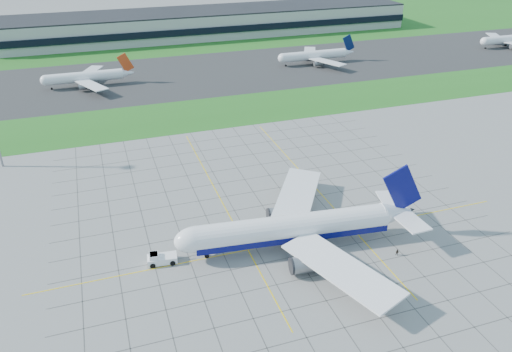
{
  "coord_description": "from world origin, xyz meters",
  "views": [
    {
      "loc": [
        -39.25,
        -94.27,
        71.42
      ],
      "look_at": [
        -0.32,
        20.49,
        7.0
      ],
      "focal_mm": 35.0,
      "sensor_mm": 36.0,
      "label": 1
    }
  ],
  "objects_px": {
    "crew_far": "(397,252)",
    "distant_jet_3": "(507,39)",
    "airliner": "(294,228)",
    "pushback_tug": "(161,258)",
    "distant_jet_2": "(315,55)",
    "crew_near": "(205,253)",
    "distant_jet_1": "(86,77)"
  },
  "relations": [
    {
      "from": "crew_near",
      "to": "distant_jet_3",
      "type": "xyz_separation_m",
      "value": [
        217.65,
        141.38,
        3.6
      ]
    },
    {
      "from": "airliner",
      "to": "distant_jet_2",
      "type": "relative_size",
      "value": 1.43
    },
    {
      "from": "airliner",
      "to": "pushback_tug",
      "type": "height_order",
      "value": "airliner"
    },
    {
      "from": "pushback_tug",
      "to": "crew_near",
      "type": "height_order",
      "value": "pushback_tug"
    },
    {
      "from": "crew_near",
      "to": "distant_jet_3",
      "type": "height_order",
      "value": "distant_jet_3"
    },
    {
      "from": "crew_far",
      "to": "distant_jet_3",
      "type": "xyz_separation_m",
      "value": [
        174.92,
        155.75,
        3.65
      ]
    },
    {
      "from": "distant_jet_1",
      "to": "distant_jet_2",
      "type": "distance_m",
      "value": 115.66
    },
    {
      "from": "crew_near",
      "to": "distant_jet_3",
      "type": "bearing_deg",
      "value": -4.48
    },
    {
      "from": "distant_jet_3",
      "to": "pushback_tug",
      "type": "bearing_deg",
      "value": -148.3
    },
    {
      "from": "pushback_tug",
      "to": "distant_jet_1",
      "type": "relative_size",
      "value": 0.23
    },
    {
      "from": "distant_jet_2",
      "to": "distant_jet_3",
      "type": "height_order",
      "value": "same"
    },
    {
      "from": "crew_near",
      "to": "distant_jet_1",
      "type": "xyz_separation_m",
      "value": [
        -21.17,
        142.68,
        3.6
      ]
    },
    {
      "from": "crew_far",
      "to": "crew_near",
      "type": "bearing_deg",
      "value": -145.3
    },
    {
      "from": "distant_jet_1",
      "to": "pushback_tug",
      "type": "bearing_deg",
      "value": -85.58
    },
    {
      "from": "pushback_tug",
      "to": "crew_far",
      "type": "height_order",
      "value": "pushback_tug"
    },
    {
      "from": "distant_jet_1",
      "to": "distant_jet_3",
      "type": "height_order",
      "value": "same"
    },
    {
      "from": "distant_jet_2",
      "to": "crew_near",
      "type": "bearing_deg",
      "value": -123.2
    },
    {
      "from": "distant_jet_1",
      "to": "crew_far",
      "type": "bearing_deg",
      "value": -67.86
    },
    {
      "from": "pushback_tug",
      "to": "distant_jet_2",
      "type": "bearing_deg",
      "value": 60.09
    },
    {
      "from": "airliner",
      "to": "distant_jet_1",
      "type": "height_order",
      "value": "airliner"
    },
    {
      "from": "crew_far",
      "to": "distant_jet_3",
      "type": "bearing_deg",
      "value": 94.97
    },
    {
      "from": "crew_far",
      "to": "distant_jet_3",
      "type": "relative_size",
      "value": 0.04
    },
    {
      "from": "distant_jet_1",
      "to": "distant_jet_3",
      "type": "distance_m",
      "value": 238.82
    },
    {
      "from": "pushback_tug",
      "to": "distant_jet_3",
      "type": "bearing_deg",
      "value": 37.85
    },
    {
      "from": "pushback_tug",
      "to": "crew_far",
      "type": "xyz_separation_m",
      "value": [
        52.93,
        -15.02,
        -0.38
      ]
    },
    {
      "from": "crew_near",
      "to": "crew_far",
      "type": "relative_size",
      "value": 1.06
    },
    {
      "from": "distant_jet_1",
      "to": "airliner",
      "type": "bearing_deg",
      "value": -73.82
    },
    {
      "from": "crew_far",
      "to": "distant_jet_2",
      "type": "bearing_deg",
      "value": 125.24
    },
    {
      "from": "crew_near",
      "to": "airliner",
      "type": "bearing_deg",
      "value": -46.01
    },
    {
      "from": "crew_far",
      "to": "distant_jet_1",
      "type": "height_order",
      "value": "distant_jet_1"
    },
    {
      "from": "distant_jet_1",
      "to": "crew_near",
      "type": "bearing_deg",
      "value": -81.56
    },
    {
      "from": "airliner",
      "to": "crew_far",
      "type": "distance_m",
      "value": 24.72
    }
  ]
}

